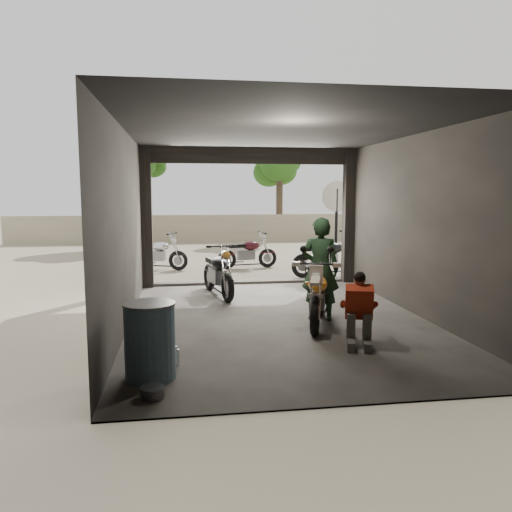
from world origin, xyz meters
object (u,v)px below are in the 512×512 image
object	(u,v)px
stool	(313,269)
outside_bike_b	(247,250)
rider	(320,269)
oil_drum	(150,342)
mechanic	(359,312)
sign_post	(337,211)
helmet	(314,260)
left_bike	(218,270)
outside_bike_c	(328,254)
outside_bike_a	(157,251)
main_bike	(318,292)

from	to	relation	value
stool	outside_bike_b	bearing A→B (deg)	111.35
outside_bike_b	rider	size ratio (longest dim) A/B	0.87
oil_drum	stool	bearing A→B (deg)	57.79
mechanic	sign_post	bearing A→B (deg)	92.78
mechanic	oil_drum	world-z (taller)	mechanic
helmet	sign_post	xyz separation A→B (m)	(1.11, 1.86, 1.08)
left_bike	outside_bike_c	size ratio (longest dim) A/B	0.97
mechanic	left_bike	bearing A→B (deg)	132.03
outside_bike_a	stool	bearing A→B (deg)	-109.03
rider	mechanic	bearing A→B (deg)	115.67
main_bike	left_bike	bearing A→B (deg)	138.96
outside_bike_a	left_bike	bearing A→B (deg)	-139.29
outside_bike_b	left_bike	bearing A→B (deg)	154.21
left_bike	mechanic	world-z (taller)	left_bike
mechanic	sign_post	distance (m)	6.78
outside_bike_b	sign_post	world-z (taller)	sign_post
outside_bike_b	oil_drum	size ratio (longest dim) A/B	1.70
helmet	sign_post	bearing A→B (deg)	69.86
helmet	outside_bike_b	bearing A→B (deg)	122.67
main_bike	outside_bike_a	distance (m)	7.06
rider	sign_post	size ratio (longest dim) A/B	0.71
main_bike	rider	distance (m)	0.46
outside_bike_a	sign_post	bearing A→B (deg)	-83.39
helmet	oil_drum	distance (m)	6.44
rider	helmet	xyz separation A→B (m)	(0.74, 3.07, -0.27)
outside_bike_a	oil_drum	size ratio (longest dim) A/B	1.73
main_bike	stool	size ratio (longest dim) A/B	3.57
outside_bike_c	outside_bike_b	bearing A→B (deg)	40.99
main_bike	outside_bike_b	xyz separation A→B (m)	(-0.32, 6.33, -0.04)
sign_post	mechanic	bearing A→B (deg)	-103.35
main_bike	oil_drum	bearing A→B (deg)	-122.34
main_bike	outside_bike_c	bearing A→B (deg)	90.65
outside_bike_b	stool	xyz separation A→B (m)	(1.15, -2.95, -0.12)
mechanic	rider	bearing A→B (deg)	112.88
mechanic	helmet	bearing A→B (deg)	100.18
helmet	mechanic	bearing A→B (deg)	-86.67
left_bike	outside_bike_b	size ratio (longest dim) A/B	1.09
mechanic	oil_drum	xyz separation A→B (m)	(-2.85, -0.83, -0.05)
main_bike	sign_post	xyz separation A→B (m)	(1.97, 5.24, 1.12)
main_bike	outside_bike_b	bearing A→B (deg)	112.29
outside_bike_a	outside_bike_c	world-z (taller)	outside_bike_c
outside_bike_b	main_bike	bearing A→B (deg)	173.85
outside_bike_b	rider	world-z (taller)	rider
mechanic	main_bike	bearing A→B (deg)	119.70
outside_bike_a	helmet	distance (m)	4.83
outside_bike_a	oil_drum	distance (m)	8.50
left_bike	outside_bike_c	xyz separation A→B (m)	(3.02, 2.06, 0.02)
oil_drum	sign_post	size ratio (longest dim) A/B	0.37
stool	oil_drum	xyz separation A→B (m)	(-3.42, -5.43, 0.05)
rider	helmet	distance (m)	3.17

